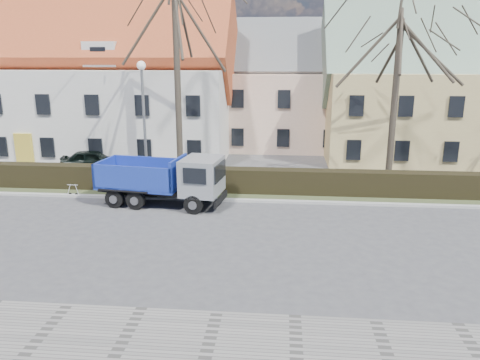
# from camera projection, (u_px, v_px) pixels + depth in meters

# --- Properties ---
(ground) EXTENTS (120.00, 120.00, 0.00)m
(ground) POSITION_uv_depth(u_px,v_px,m) (184.00, 234.00, 19.43)
(ground) COLOR #464548
(curb_far) EXTENTS (80.00, 0.30, 0.12)m
(curb_far) POSITION_uv_depth(u_px,v_px,m) (203.00, 199.00, 23.83)
(curb_far) COLOR #A3A29F
(curb_far) RESTS_ON ground
(grass_strip) EXTENTS (80.00, 3.00, 0.10)m
(grass_strip) POSITION_uv_depth(u_px,v_px,m) (208.00, 191.00, 25.37)
(grass_strip) COLOR #394426
(grass_strip) RESTS_ON ground
(hedge) EXTENTS (60.00, 0.90, 1.30)m
(hedge) POSITION_uv_depth(u_px,v_px,m) (207.00, 181.00, 25.02)
(hedge) COLOR black
(hedge) RESTS_ON ground
(building_white) EXTENTS (26.80, 10.80, 9.50)m
(building_white) POSITION_uv_depth(u_px,v_px,m) (55.00, 88.00, 34.72)
(building_white) COLOR silver
(building_white) RESTS_ON ground
(building_pink) EXTENTS (10.80, 8.80, 8.00)m
(building_pink) POSITION_uv_depth(u_px,v_px,m) (284.00, 96.00, 37.25)
(building_pink) COLOR beige
(building_pink) RESTS_ON ground
(building_yellow) EXTENTS (18.80, 10.80, 8.50)m
(building_yellow) POSITION_uv_depth(u_px,v_px,m) (453.00, 97.00, 33.23)
(building_yellow) COLOR tan
(building_yellow) RESTS_ON ground
(tree_1) EXTENTS (9.20, 9.20, 12.65)m
(tree_1) POSITION_uv_depth(u_px,v_px,m) (177.00, 70.00, 26.12)
(tree_1) COLOR #332C23
(tree_1) RESTS_ON ground
(tree_2) EXTENTS (8.00, 8.00, 11.00)m
(tree_2) POSITION_uv_depth(u_px,v_px,m) (396.00, 87.00, 25.27)
(tree_2) COLOR #332C23
(tree_2) RESTS_ON ground
(dump_truck) EXTENTS (6.65, 3.22, 2.55)m
(dump_truck) POSITION_uv_depth(u_px,v_px,m) (157.00, 179.00, 22.89)
(dump_truck) COLOR navy
(dump_truck) RESTS_ON ground
(streetlight) EXTENTS (0.54, 0.54, 6.96)m
(streetlight) POSITION_uv_depth(u_px,v_px,m) (144.00, 125.00, 25.56)
(streetlight) COLOR gray
(streetlight) RESTS_ON ground
(cart_frame) EXTENTS (0.80, 0.47, 0.72)m
(cart_frame) POSITION_uv_depth(u_px,v_px,m) (69.00, 190.00, 24.45)
(cart_frame) COLOR silver
(cart_frame) RESTS_ON ground
(parked_car_a) EXTENTS (4.16, 2.37, 1.34)m
(parked_car_a) POSITION_uv_depth(u_px,v_px,m) (93.00, 160.00, 29.79)
(parked_car_a) COLOR black
(parked_car_a) RESTS_ON ground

